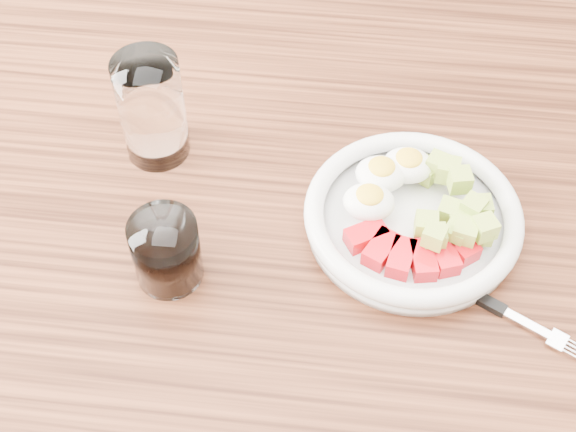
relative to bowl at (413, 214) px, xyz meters
The scene contains 5 objects.
dining_table 0.17m from the bowl, 164.07° to the right, with size 1.50×0.90×0.77m.
bowl is the anchor object (origin of this frame).
fork 0.12m from the bowl, 49.13° to the right, with size 0.17×0.10×0.01m.
water_glass 0.31m from the bowl, 164.87° to the left, with size 0.07×0.07×0.13m, color white.
coffee_glass 0.26m from the bowl, 160.00° to the right, with size 0.07×0.07×0.08m.
Camera 1 is at (0.05, -0.50, 1.46)m, focal length 50.00 mm.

